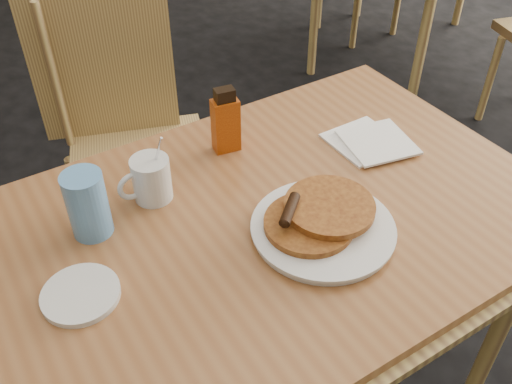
{
  "coord_description": "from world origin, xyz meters",
  "views": [
    {
      "loc": [
        -0.45,
        -0.66,
        1.54
      ],
      "look_at": [
        -0.0,
        0.03,
        0.83
      ],
      "focal_mm": 40.0,
      "sensor_mm": 36.0,
      "label": 1
    }
  ],
  "objects_px": {
    "pancake_plate": "(321,224)",
    "coffee_mug": "(150,179)",
    "chair_main_far": "(123,121)",
    "syrup_bottle": "(226,122)",
    "main_table": "(272,229)",
    "blue_tumbler": "(87,204)"
  },
  "relations": [
    {
      "from": "pancake_plate",
      "to": "coffee_mug",
      "type": "relative_size",
      "value": 1.88
    },
    {
      "from": "main_table",
      "to": "chair_main_far",
      "type": "xyz_separation_m",
      "value": [
        -0.02,
        0.77,
        -0.15
      ]
    },
    {
      "from": "chair_main_far",
      "to": "main_table",
      "type": "bearing_deg",
      "value": -67.63
    },
    {
      "from": "main_table",
      "to": "pancake_plate",
      "type": "bearing_deg",
      "value": -61.66
    },
    {
      "from": "coffee_mug",
      "to": "chair_main_far",
      "type": "bearing_deg",
      "value": 61.02
    },
    {
      "from": "main_table",
      "to": "blue_tumbler",
      "type": "xyz_separation_m",
      "value": [
        -0.32,
        0.15,
        0.11
      ]
    },
    {
      "from": "chair_main_far",
      "to": "coffee_mug",
      "type": "relative_size",
      "value": 6.24
    },
    {
      "from": "syrup_bottle",
      "to": "main_table",
      "type": "bearing_deg",
      "value": -88.33
    },
    {
      "from": "main_table",
      "to": "chair_main_far",
      "type": "relative_size",
      "value": 1.29
    },
    {
      "from": "coffee_mug",
      "to": "blue_tumbler",
      "type": "bearing_deg",
      "value": 177.11
    },
    {
      "from": "pancake_plate",
      "to": "coffee_mug",
      "type": "distance_m",
      "value": 0.36
    },
    {
      "from": "chair_main_far",
      "to": "pancake_plate",
      "type": "bearing_deg",
      "value": -64.47
    },
    {
      "from": "chair_main_far",
      "to": "coffee_mug",
      "type": "xyz_separation_m",
      "value": [
        -0.16,
        -0.59,
        0.24
      ]
    },
    {
      "from": "coffee_mug",
      "to": "syrup_bottle",
      "type": "bearing_deg",
      "value": 1.97
    },
    {
      "from": "syrup_bottle",
      "to": "blue_tumbler",
      "type": "relative_size",
      "value": 1.15
    },
    {
      "from": "main_table",
      "to": "coffee_mug",
      "type": "bearing_deg",
      "value": 134.99
    },
    {
      "from": "coffee_mug",
      "to": "syrup_bottle",
      "type": "height_order",
      "value": "syrup_bottle"
    },
    {
      "from": "pancake_plate",
      "to": "coffee_mug",
      "type": "height_order",
      "value": "coffee_mug"
    },
    {
      "from": "chair_main_far",
      "to": "coffee_mug",
      "type": "height_order",
      "value": "chair_main_far"
    },
    {
      "from": "main_table",
      "to": "coffee_mug",
      "type": "height_order",
      "value": "coffee_mug"
    },
    {
      "from": "main_table",
      "to": "syrup_bottle",
      "type": "bearing_deg",
      "value": 80.94
    },
    {
      "from": "main_table",
      "to": "chair_main_far",
      "type": "distance_m",
      "value": 0.78
    }
  ]
}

